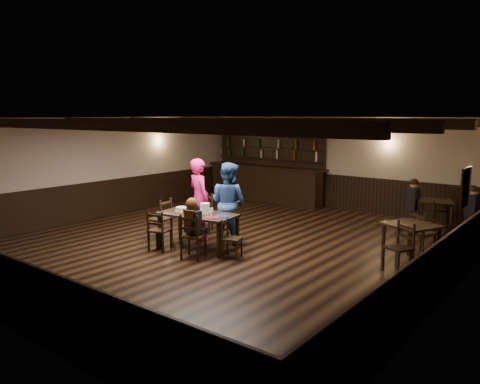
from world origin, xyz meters
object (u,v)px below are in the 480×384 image
Objects in this scene: chair_near_left at (158,228)px; cake at (181,209)px; chair_near_right at (191,233)px; dining_table at (198,217)px; man_blue at (228,203)px; woman_pink at (199,199)px; bar_counter at (266,178)px.

chair_near_left is 3.13× the size of cake.
dining_table is at bearing 122.87° from chair_near_right.
man_blue is (0.71, 1.41, 0.39)m from chair_near_left.
bar_counter is at bearing -52.85° from woman_pink.
man_blue is 5.22m from bar_counter.
chair_near_right reaches higher than cake.
chair_near_right is (0.39, -0.60, -0.15)m from dining_table.
man_blue is 0.42× the size of bar_counter.
woman_pink is at bearing 89.90° from chair_near_left.
bar_counter is at bearing 110.81° from dining_table.
dining_table is at bearing -69.19° from bar_counter.
man_blue is at bearing 63.10° from chair_near_left.
man_blue reaches higher than dining_table.
chair_near_left is 0.92m from chair_near_right.
dining_table is at bearing 3.56° from cake.
cake is at bearing 83.15° from chair_near_left.
cake is 0.06× the size of bar_counter.
chair_near_right is at bearing 2.17° from chair_near_left.
man_blue is at bearing -147.94° from woman_pink.
chair_near_left is (-0.53, -0.64, -0.18)m from dining_table.
chair_near_right is (0.92, 0.03, 0.03)m from chair_near_left.
chair_near_right is at bearing -67.87° from bar_counter.
chair_near_right is 0.49× the size of woman_pink.
woman_pink is 6.73× the size of cake.
chair_near_left is 0.48× the size of man_blue.
bar_counter is at bearing -66.34° from man_blue.
bar_counter reaches higher than man_blue.
cake is (-0.64, -0.80, -0.09)m from man_blue.
man_blue reaches higher than chair_near_right.
cake is (-0.45, -0.03, 0.12)m from dining_table.
bar_counter is (-1.55, 4.86, -0.18)m from woman_pink.
cake is at bearing 49.07° from man_blue.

